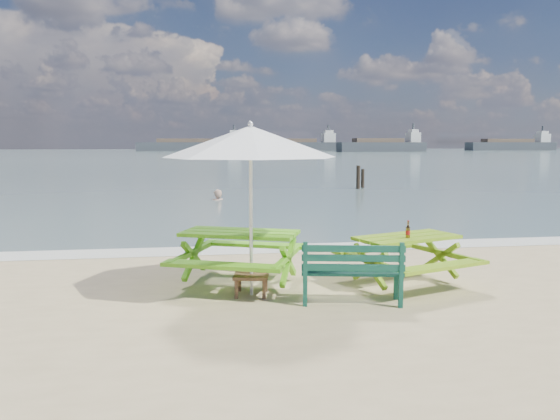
{
  "coord_description": "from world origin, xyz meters",
  "views": [
    {
      "loc": [
        -1.9,
        -6.21,
        2.16
      ],
      "look_at": [
        -0.54,
        3.0,
        1.0
      ],
      "focal_mm": 35.0,
      "sensor_mm": 36.0,
      "label": 1
    }
  ],
  "objects": [
    {
      "name": "sea",
      "position": [
        0.0,
        85.0,
        0.0
      ],
      "size": [
        300.0,
        300.0,
        0.0
      ],
      "primitive_type": "plane",
      "color": "slate",
      "rests_on": "ground"
    },
    {
      "name": "foam_strip",
      "position": [
        0.0,
        4.6,
        0.01
      ],
      "size": [
        22.0,
        0.9,
        0.01
      ],
      "primitive_type": "cube",
      "color": "silver",
      "rests_on": "ground"
    },
    {
      "name": "picnic_table_left",
      "position": [
        -1.32,
        1.92,
        0.39
      ],
      "size": [
        2.3,
        2.41,
        0.82
      ],
      "color": "#5BB01A",
      "rests_on": "ground"
    },
    {
      "name": "picnic_table_right",
      "position": [
        1.18,
        1.54,
        0.36
      ],
      "size": [
        2.08,
        2.19,
        0.76
      ],
      "color": "#74A018",
      "rests_on": "ground"
    },
    {
      "name": "park_bench",
      "position": [
        0.11,
        0.75,
        0.26
      ],
      "size": [
        1.41,
        0.71,
        0.83
      ],
      "color": "#104636",
      "rests_on": "ground"
    },
    {
      "name": "side_table",
      "position": [
        -1.2,
        1.32,
        0.16
      ],
      "size": [
        0.56,
        0.56,
        0.31
      ],
      "color": "brown",
      "rests_on": "ground"
    },
    {
      "name": "patio_umbrella",
      "position": [
        -1.2,
        1.32,
        2.17
      ],
      "size": [
        2.81,
        2.81,
        2.39
      ],
      "color": "silver",
      "rests_on": "ground"
    },
    {
      "name": "beer_bottle",
      "position": [
        1.13,
        1.38,
        0.84
      ],
      "size": [
        0.07,
        0.07,
        0.25
      ],
      "color": "brown",
      "rests_on": "picnic_table_right"
    },
    {
      "name": "swimmer",
      "position": [
        -1.27,
        14.33,
        -0.47
      ],
      "size": [
        0.73,
        0.6,
        1.72
      ],
      "color": "tan",
      "rests_on": "ground"
    },
    {
      "name": "mooring_pilings",
      "position": [
        5.55,
        18.58,
        0.4
      ],
      "size": [
        0.57,
        0.77,
        1.28
      ],
      "color": "black",
      "rests_on": "ground"
    },
    {
      "name": "cargo_ships",
      "position": [
        52.27,
        122.53,
        1.18
      ],
      "size": [
        150.37,
        21.71,
        4.4
      ],
      "color": "#383C42",
      "rests_on": "ground"
    }
  ]
}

